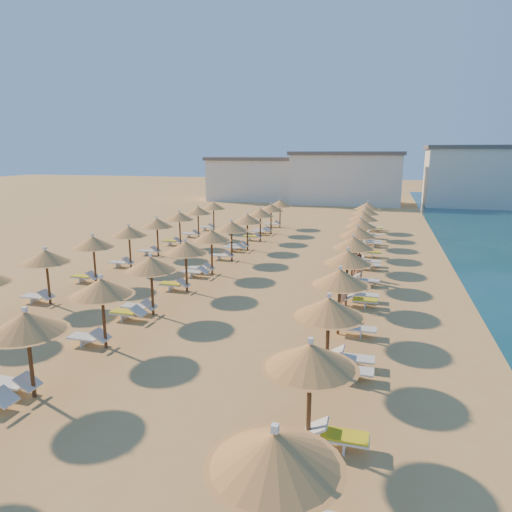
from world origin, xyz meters
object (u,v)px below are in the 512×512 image
(beachgoer_b, at_px, (359,268))
(beachgoer_c, at_px, (355,263))
(parasol_row_west, at_px, (211,236))
(parasol_row_east, at_px, (353,244))
(beachgoer_a, at_px, (343,290))

(beachgoer_b, bearing_deg, beachgoer_c, 153.00)
(beachgoer_c, bearing_deg, parasol_row_west, -118.18)
(parasol_row_west, relative_size, beachgoer_b, 24.77)
(parasol_row_east, bearing_deg, beachgoer_b, 66.71)
(parasol_row_east, height_order, beachgoer_b, parasol_row_east)
(beachgoer_b, relative_size, beachgoer_c, 0.91)
(beachgoer_b, bearing_deg, beachgoer_a, -50.07)
(parasol_row_east, height_order, beachgoer_c, parasol_row_east)
(beachgoer_a, relative_size, beachgoer_c, 0.96)
(parasol_row_west, distance_m, beachgoer_c, 8.51)
(beachgoer_a, xyz_separation_m, beachgoer_c, (0.19, 5.49, 0.04))
(parasol_row_west, distance_m, beachgoer_a, 9.07)
(parasol_row_west, bearing_deg, beachgoer_b, 4.96)
(beachgoer_a, height_order, beachgoer_c, beachgoer_c)
(parasol_row_east, distance_m, parasol_row_west, 8.19)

